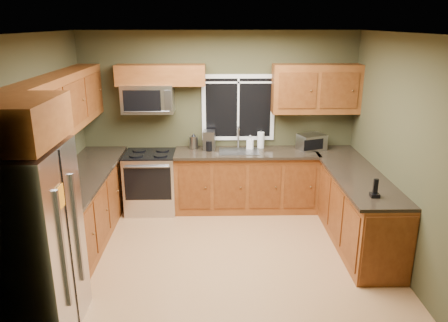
{
  "coord_description": "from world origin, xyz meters",
  "views": [
    {
      "loc": [
        -0.06,
        -4.85,
        2.81
      ],
      "look_at": [
        0.05,
        0.35,
        1.15
      ],
      "focal_mm": 35.0,
      "sensor_mm": 36.0,
      "label": 1
    }
  ],
  "objects_px": {
    "soap_bottle_a": "(209,139)",
    "cordless_phone": "(375,192)",
    "soap_bottle_b": "(250,142)",
    "range": "(151,181)",
    "coffee_maker": "(209,141)",
    "microwave": "(148,98)",
    "kettle": "(194,142)",
    "refrigerator": "(30,244)",
    "paper_towel_roll": "(261,140)",
    "toaster_oven": "(312,142)"
  },
  "relations": [
    {
      "from": "toaster_oven",
      "to": "refrigerator",
      "type": "bearing_deg",
      "value": -137.91
    },
    {
      "from": "soap_bottle_b",
      "to": "cordless_phone",
      "type": "bearing_deg",
      "value": -57.77
    },
    {
      "from": "toaster_oven",
      "to": "soap_bottle_a",
      "type": "bearing_deg",
      "value": 174.45
    },
    {
      "from": "microwave",
      "to": "soap_bottle_a",
      "type": "distance_m",
      "value": 1.12
    },
    {
      "from": "refrigerator",
      "to": "paper_towel_roll",
      "type": "xyz_separation_m",
      "value": [
        2.39,
        2.98,
        0.16
      ]
    },
    {
      "from": "refrigerator",
      "to": "kettle",
      "type": "xyz_separation_m",
      "value": [
        1.35,
        2.95,
        0.15
      ]
    },
    {
      "from": "refrigerator",
      "to": "soap_bottle_b",
      "type": "relative_size",
      "value": 8.51
    },
    {
      "from": "refrigerator",
      "to": "cordless_phone",
      "type": "distance_m",
      "value": 3.59
    },
    {
      "from": "kettle",
      "to": "coffee_maker",
      "type": "bearing_deg",
      "value": -13.99
    },
    {
      "from": "soap_bottle_a",
      "to": "cordless_phone",
      "type": "bearing_deg",
      "value": -47.61
    },
    {
      "from": "paper_towel_roll",
      "to": "range",
      "type": "bearing_deg",
      "value": -172.94
    },
    {
      "from": "coffee_maker",
      "to": "soap_bottle_b",
      "type": "bearing_deg",
      "value": 2.72
    },
    {
      "from": "toaster_oven",
      "to": "coffee_maker",
      "type": "bearing_deg",
      "value": 178.46
    },
    {
      "from": "refrigerator",
      "to": "soap_bottle_b",
      "type": "xyz_separation_m",
      "value": [
        2.22,
        2.92,
        0.15
      ]
    },
    {
      "from": "toaster_oven",
      "to": "paper_towel_roll",
      "type": "relative_size",
      "value": 1.71
    },
    {
      "from": "coffee_maker",
      "to": "toaster_oven",
      "type": "bearing_deg",
      "value": -1.54
    },
    {
      "from": "microwave",
      "to": "range",
      "type": "bearing_deg",
      "value": -89.98
    },
    {
      "from": "toaster_oven",
      "to": "soap_bottle_b",
      "type": "bearing_deg",
      "value": 175.58
    },
    {
      "from": "toaster_oven",
      "to": "kettle",
      "type": "relative_size",
      "value": 1.94
    },
    {
      "from": "toaster_oven",
      "to": "coffee_maker",
      "type": "xyz_separation_m",
      "value": [
        -1.56,
        0.04,
        0.02
      ]
    },
    {
      "from": "refrigerator",
      "to": "microwave",
      "type": "xyz_separation_m",
      "value": [
        0.69,
        2.91,
        0.83
      ]
    },
    {
      "from": "range",
      "to": "paper_towel_roll",
      "type": "xyz_separation_m",
      "value": [
        1.7,
        0.21,
        0.6
      ]
    },
    {
      "from": "toaster_oven",
      "to": "coffee_maker",
      "type": "height_order",
      "value": "coffee_maker"
    },
    {
      "from": "refrigerator",
      "to": "cordless_phone",
      "type": "xyz_separation_m",
      "value": [
        3.46,
        0.95,
        0.1
      ]
    },
    {
      "from": "soap_bottle_a",
      "to": "cordless_phone",
      "type": "distance_m",
      "value": 2.78
    },
    {
      "from": "coffee_maker",
      "to": "soap_bottle_a",
      "type": "height_order",
      "value": "coffee_maker"
    },
    {
      "from": "coffee_maker",
      "to": "soap_bottle_b",
      "type": "height_order",
      "value": "coffee_maker"
    },
    {
      "from": "range",
      "to": "kettle",
      "type": "distance_m",
      "value": 0.9
    },
    {
      "from": "refrigerator",
      "to": "kettle",
      "type": "distance_m",
      "value": 3.25
    },
    {
      "from": "range",
      "to": "soap_bottle_a",
      "type": "bearing_deg",
      "value": 14.36
    },
    {
      "from": "paper_towel_roll",
      "to": "soap_bottle_a",
      "type": "xyz_separation_m",
      "value": [
        -0.8,
        0.02,
        0.01
      ]
    },
    {
      "from": "coffee_maker",
      "to": "paper_towel_roll",
      "type": "bearing_deg",
      "value": 6.4
    },
    {
      "from": "soap_bottle_a",
      "to": "cordless_phone",
      "type": "xyz_separation_m",
      "value": [
        1.87,
        -2.05,
        -0.07
      ]
    },
    {
      "from": "toaster_oven",
      "to": "soap_bottle_b",
      "type": "xyz_separation_m",
      "value": [
        -0.93,
        0.07,
        -0.02
      ]
    },
    {
      "from": "range",
      "to": "kettle",
      "type": "bearing_deg",
      "value": 15.29
    },
    {
      "from": "microwave",
      "to": "soap_bottle_b",
      "type": "relative_size",
      "value": 3.59
    },
    {
      "from": "kettle",
      "to": "paper_towel_roll",
      "type": "bearing_deg",
      "value": 1.65
    },
    {
      "from": "microwave",
      "to": "kettle",
      "type": "distance_m",
      "value": 0.95
    },
    {
      "from": "microwave",
      "to": "toaster_oven",
      "type": "relative_size",
      "value": 1.63
    },
    {
      "from": "microwave",
      "to": "kettle",
      "type": "bearing_deg",
      "value": 3.84
    },
    {
      "from": "refrigerator",
      "to": "range",
      "type": "relative_size",
      "value": 1.92
    },
    {
      "from": "soap_bottle_b",
      "to": "kettle",
      "type": "bearing_deg",
      "value": 178.04
    },
    {
      "from": "refrigerator",
      "to": "coffee_maker",
      "type": "relative_size",
      "value": 6.12
    },
    {
      "from": "range",
      "to": "coffee_maker",
      "type": "height_order",
      "value": "coffee_maker"
    },
    {
      "from": "microwave",
      "to": "soap_bottle_a",
      "type": "xyz_separation_m",
      "value": [
        0.9,
        0.09,
        -0.65
      ]
    },
    {
      "from": "soap_bottle_a",
      "to": "soap_bottle_b",
      "type": "relative_size",
      "value": 1.27
    },
    {
      "from": "soap_bottle_a",
      "to": "soap_bottle_b",
      "type": "distance_m",
      "value": 0.64
    },
    {
      "from": "soap_bottle_b",
      "to": "cordless_phone",
      "type": "height_order",
      "value": "cordless_phone"
    },
    {
      "from": "microwave",
      "to": "paper_towel_roll",
      "type": "distance_m",
      "value": 1.83
    },
    {
      "from": "range",
      "to": "cordless_phone",
      "type": "distance_m",
      "value": 3.36
    }
  ]
}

